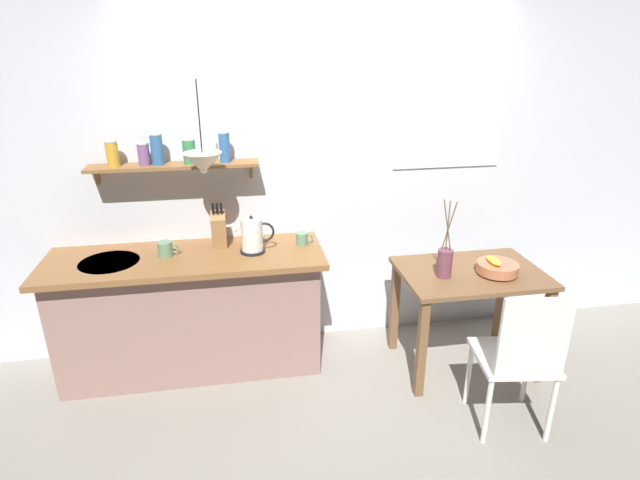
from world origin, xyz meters
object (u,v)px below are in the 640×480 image
Objects in this scene: electric_kettle at (253,236)px; pendant_lamp at (203,163)px; dining_table at (469,288)px; twig_vase at (445,262)px; fruit_bowl at (497,267)px; coffee_mug_by_sink at (166,249)px; knife_block at (219,229)px; coffee_mug_spare at (302,239)px; dining_chair_near at (521,355)px.

pendant_lamp reaches higher than electric_kettle.
electric_kettle is at bearing 169.54° from dining_table.
pendant_lamp reaches higher than twig_vase.
dining_table is 3.51× the size of fruit_bowl.
coffee_mug_by_sink is (-2.03, 0.30, 0.31)m from dining_table.
knife_block is 2.72× the size of coffee_mug_spare.
dining_chair_near is at bearing -90.27° from dining_table.
electric_kettle is 0.59m from pendant_lamp.
twig_vase is 4.40× the size of coffee_mug_spare.
twig_vase is (-0.22, 0.65, 0.31)m from dining_chair_near.
knife_block is at bearing 146.85° from dining_chair_near.
coffee_mug_by_sink is at bearing 169.21° from twig_vase.
coffee_mug_spare is at bearing 156.34° from twig_vase.
coffee_mug_spare reaches higher than fruit_bowl.
knife_block is 0.37m from coffee_mug_by_sink.
dining_chair_near reaches higher than fruit_bowl.
knife_block is 0.58m from coffee_mug_spare.
twig_vase is at bearing -16.95° from knife_block.
pendant_lamp reaches higher than coffee_mug_spare.
pendant_lamp is (-0.06, -0.16, 0.50)m from knife_block.
fruit_bowl is 2.21m from coffee_mug_by_sink.
pendant_lamp is (-0.62, -0.11, 0.59)m from coffee_mug_spare.
knife_block is (-1.46, 0.44, 0.16)m from twig_vase.
fruit_bowl is 1.65m from electric_kettle.
coffee_mug_spare is (-1.11, 1.04, 0.39)m from dining_chair_near.
coffee_mug_by_sink is at bearing 171.65° from dining_table.
pendant_lamp is at bearing -109.25° from knife_block.
coffee_mug_by_sink is at bearing -177.13° from coffee_mug_spare.
coffee_mug_spare is at bearing 10.05° from pendant_lamp.
coffee_mug_by_sink is at bearing 153.84° from dining_chair_near.
knife_block is at bearing 165.60° from fruit_bowl.
electric_kettle is (-1.46, 0.27, 0.38)m from dining_table.
knife_block is (-0.22, 0.13, 0.01)m from electric_kettle.
dining_chair_near is 2.06m from knife_block.
dining_chair_near is 3.50× the size of fruit_bowl.
knife_block is at bearing 174.55° from coffee_mug_spare.
dining_table is 0.24m from fruit_bowl.
dining_table is at bearing 154.17° from fruit_bowl.
coffee_mug_by_sink is 0.92m from coffee_mug_spare.
coffee_mug_spare is (-1.26, 0.41, 0.13)m from fruit_bowl.
dining_table is 3.69× the size of electric_kettle.
electric_kettle is (-1.45, 0.97, 0.46)m from dining_chair_near.
dining_table is at bearing -10.46° from electric_kettle.
dining_chair_near is 7.01× the size of coffee_mug_by_sink.
twig_vase is 0.98m from coffee_mug_spare.
pendant_lamp reaches higher than knife_block.
knife_block is 2.40× the size of coffee_mug_by_sink.
coffee_mug_by_sink is (-2.02, 0.99, 0.39)m from dining_chair_near.
fruit_bowl is 2.04m from pendant_lamp.
fruit_bowl is 2.27× the size of coffee_mug_spare.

